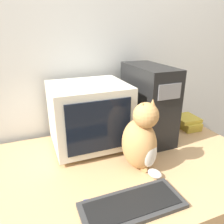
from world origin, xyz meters
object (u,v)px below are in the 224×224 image
(crt_monitor, at_px, (89,115))
(book_stack, at_px, (187,122))
(computer_tower, at_px, (148,103))
(keyboard, at_px, (132,205))
(pen, at_px, (102,198))
(cat, at_px, (141,140))

(crt_monitor, bearing_deg, book_stack, -1.10)
(computer_tower, bearing_deg, keyboard, -124.93)
(computer_tower, bearing_deg, book_stack, 1.99)
(keyboard, bearing_deg, book_stack, 37.07)
(computer_tower, xyz_separation_m, keyboard, (-0.36, -0.52, -0.22))
(book_stack, height_order, pen, book_stack)
(book_stack, bearing_deg, pen, -151.05)
(keyboard, distance_m, pen, 0.13)
(book_stack, xyz_separation_m, pen, (-0.80, -0.44, -0.04))
(keyboard, height_order, book_stack, book_stack)
(computer_tower, bearing_deg, pen, -136.84)
(keyboard, bearing_deg, cat, 55.17)
(keyboard, distance_m, book_stack, 0.89)
(crt_monitor, distance_m, book_stack, 0.74)
(pen, bearing_deg, crt_monitor, 79.65)
(crt_monitor, height_order, pen, crt_monitor)
(cat, xyz_separation_m, pen, (-0.25, -0.14, -0.15))
(computer_tower, height_order, pen, computer_tower)
(book_stack, bearing_deg, crt_monitor, 178.90)
(crt_monitor, bearing_deg, cat, -62.02)
(computer_tower, distance_m, book_stack, 0.39)
(crt_monitor, height_order, computer_tower, computer_tower)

